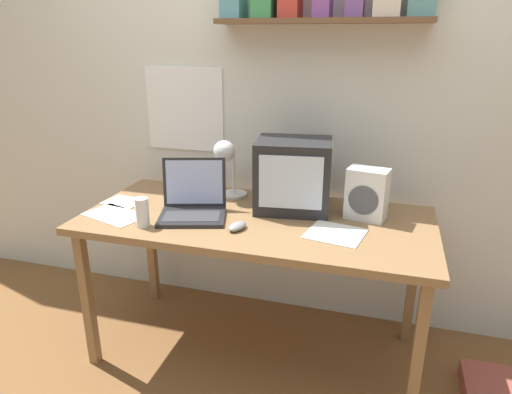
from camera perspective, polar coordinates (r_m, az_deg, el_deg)
ground_plane at (r=2.54m, az=0.00°, el=-18.49°), size 12.00×12.00×0.00m
back_wall at (r=2.48m, az=3.38°, el=13.69°), size 5.60×0.24×2.60m
corner_desk at (r=2.18m, az=0.00°, el=-4.02°), size 1.64×0.76×0.76m
crt_monitor at (r=2.21m, az=4.67°, el=2.72°), size 0.39×0.33×0.34m
laptop at (r=2.19m, az=-7.86°, el=-0.53°), size 0.37×0.35×0.25m
desk_lamp at (r=2.34m, az=-3.74°, el=4.68°), size 0.15×0.19×0.31m
juice_glass at (r=2.09m, az=-14.03°, el=-2.05°), size 0.06×0.06×0.13m
space_heater at (r=2.16m, az=13.69°, el=0.36°), size 0.20×0.15×0.24m
computer_mouse at (r=2.01m, az=-2.37°, el=-3.67°), size 0.09×0.12×0.03m
loose_paper_near_laptop at (r=2.00m, az=9.90°, el=-4.51°), size 0.27×0.26×0.00m
open_notebook at (r=2.27m, az=-17.21°, el=-2.16°), size 0.33×0.26×0.00m
loose_paper_near_monitor at (r=2.44m, az=-16.21°, el=-0.58°), size 0.21×0.18×0.00m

